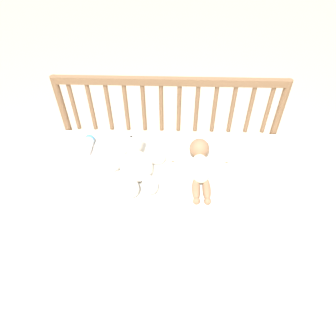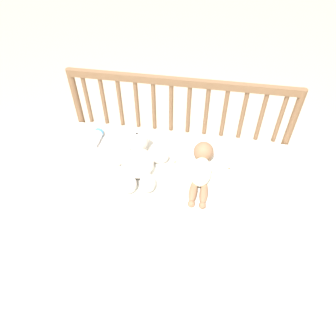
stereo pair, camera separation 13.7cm
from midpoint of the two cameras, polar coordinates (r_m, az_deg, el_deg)
The scene contains 7 objects.
ground_plane at distance 1.84m, azimuth -2.20°, elevation -13.57°, with size 12.00×12.00×0.00m, color #C6B293.
crib_mattress at distance 1.62m, azimuth -2.47°, elevation -8.63°, with size 1.18×0.70×0.54m.
crib_rail at distance 1.64m, azimuth -2.03°, elevation 9.18°, with size 1.18×0.04×0.85m.
blanket at distance 1.43m, azimuth -2.23°, elevation -1.03°, with size 0.78×0.50×0.01m.
teddy_bear at distance 1.44m, azimuth -8.91°, elevation 0.90°, with size 0.31×0.38×0.11m.
baby at distance 1.42m, azimuth 3.40°, elevation 0.58°, with size 0.31×0.37×0.10m.
baby_bottle at distance 1.63m, azimuth -17.33°, elevation 4.34°, with size 0.05×0.14×0.05m.
Camera 1 is at (0.03, -0.95, 1.58)m, focal length 32.00 mm.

